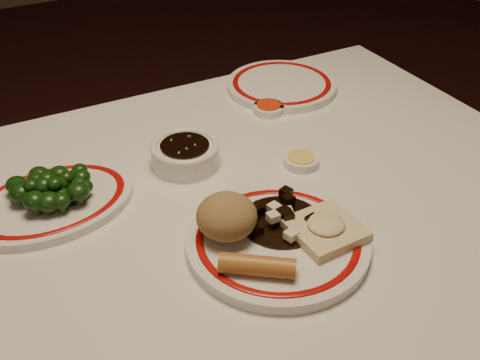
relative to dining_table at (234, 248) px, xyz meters
name	(u,v)px	position (x,y,z in m)	size (l,w,h in m)	color
dining_table	(234,248)	(0.00, 0.00, 0.00)	(1.20, 0.90, 0.75)	silver
main_plate	(278,242)	(0.01, -0.12, 0.10)	(0.36, 0.36, 0.02)	silver
rice_mound	(227,216)	(-0.05, -0.08, 0.14)	(0.09, 0.09, 0.07)	olive
spring_roll	(257,266)	(-0.05, -0.17, 0.12)	(0.03, 0.03, 0.11)	#B36B2C
fried_wonton	(326,228)	(0.08, -0.15, 0.12)	(0.10, 0.10, 0.03)	beige
stirfry_heap	(279,217)	(0.03, -0.09, 0.12)	(0.13, 0.13, 0.03)	black
broccoli_plate	(51,202)	(-0.27, 0.14, 0.10)	(0.30, 0.26, 0.02)	silver
broccoli_pile	(49,187)	(-0.26, 0.14, 0.13)	(0.13, 0.12, 0.05)	#23471C
soy_bowl	(185,155)	(-0.02, 0.15, 0.11)	(0.12, 0.12, 0.04)	silver
sweet_sour_dish	(269,108)	(0.21, 0.25, 0.10)	(0.06, 0.06, 0.02)	silver
mustard_dish	(301,161)	(0.16, 0.05, 0.10)	(0.06, 0.06, 0.02)	silver
far_plate	(282,85)	(0.29, 0.33, 0.10)	(0.29, 0.29, 0.02)	silver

